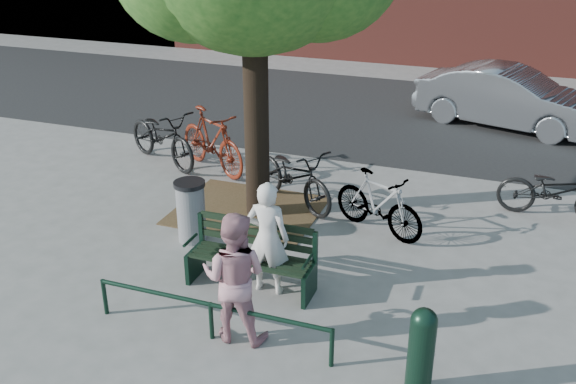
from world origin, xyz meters
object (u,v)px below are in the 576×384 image
at_px(park_bench, 253,254).
at_px(parked_car, 509,98).
at_px(person_left, 268,238).
at_px(bicycle_c, 293,175).
at_px(litter_bin, 191,211).
at_px(bollard, 421,349).
at_px(person_right, 234,277).

relative_size(park_bench, parked_car, 0.41).
xyz_separation_m(person_left, bicycle_c, (-0.61, 2.71, -0.26)).
bearing_deg(litter_bin, bollard, -29.95).
height_order(bicycle_c, parked_car, parked_car).
bearing_deg(parked_car, bollard, -166.36).
distance_m(bollard, litter_bin, 4.48).
height_order(person_right, bollard, person_right).
relative_size(park_bench, person_right, 1.06).
xyz_separation_m(bollard, bicycle_c, (-2.85, 4.03, -0.03)).
bearing_deg(person_left, parked_car, -109.47).
bearing_deg(person_right, park_bench, -82.44).
bearing_deg(person_left, litter_bin, -31.48).
relative_size(person_right, bollard, 1.57).
bearing_deg(litter_bin, bicycle_c, 60.01).
relative_size(person_left, parked_car, 0.38).
relative_size(person_right, litter_bin, 1.67).
distance_m(park_bench, litter_bin, 1.65).
bearing_deg(park_bench, bollard, -28.69).
xyz_separation_m(person_left, litter_bin, (-1.64, 0.92, -0.30)).
xyz_separation_m(bollard, litter_bin, (-3.88, 2.24, -0.06)).
bearing_deg(person_right, bollard, 168.76).
height_order(person_right, litter_bin, person_right).
relative_size(park_bench, person_left, 1.09).
bearing_deg(person_left, bicycle_c, -79.44).
height_order(bollard, parked_car, parked_car).
relative_size(person_left, bicycle_c, 0.78).
bearing_deg(person_right, person_left, -94.69).
distance_m(person_left, parked_car, 8.89).
height_order(litter_bin, parked_car, parked_car).
bearing_deg(bicycle_c, person_left, -134.74).
bearing_deg(parked_car, bicycle_c, 166.55).
bearing_deg(parked_car, person_right, -179.41).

